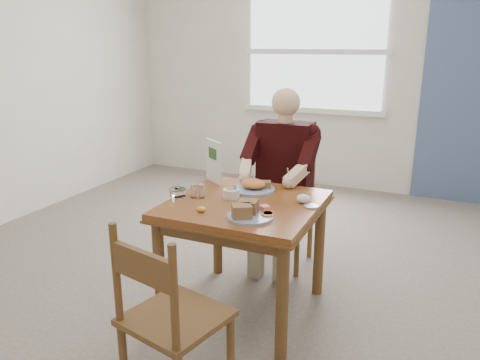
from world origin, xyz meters
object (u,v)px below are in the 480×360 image
at_px(far_plate, 254,186).
at_px(near_plate, 248,212).
at_px(table, 245,218).
at_px(chair_near, 169,320).
at_px(diner, 282,166).
at_px(chair_far, 285,204).

bearing_deg(far_plate, near_plate, -71.48).
xyz_separation_m(table, chair_near, (0.03, -0.94, -0.16)).
xyz_separation_m(chair_near, far_plate, (-0.06, 1.18, 0.30)).
bearing_deg(chair_near, near_plate, 81.95).
distance_m(diner, far_plate, 0.48).
bearing_deg(far_plate, diner, 86.21).
distance_m(chair_far, diner, 0.34).
relative_size(table, far_plate, 2.46).
height_order(table, chair_near, chair_near).
distance_m(chair_far, chair_near, 1.74).
height_order(table, far_plate, far_plate).
relative_size(chair_near, diner, 0.69).
bearing_deg(chair_far, far_plate, -93.18).
bearing_deg(far_plate, table, -82.36).
distance_m(chair_far, near_plate, 1.09).
xyz_separation_m(chair_far, far_plate, (-0.03, -0.56, 0.30)).
bearing_deg(table, far_plate, 97.64).
bearing_deg(far_plate, chair_near, -87.01).
bearing_deg(chair_far, diner, -89.99).
distance_m(chair_near, diner, 1.68).
relative_size(chair_near, near_plate, 2.76).
height_order(chair_near, far_plate, chair_near).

